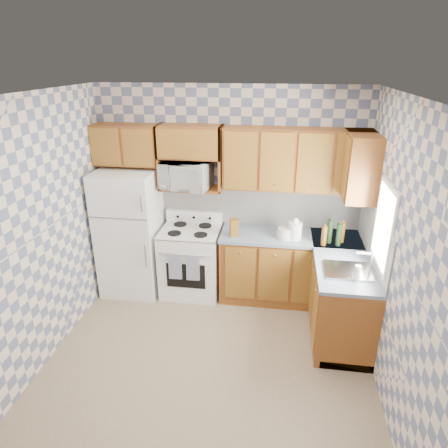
{
  "coord_description": "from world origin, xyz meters",
  "views": [
    {
      "loc": [
        0.64,
        -3.35,
        2.99
      ],
      "look_at": [
        0.05,
        0.75,
        1.25
      ],
      "focal_mm": 32.0,
      "sensor_mm": 36.0,
      "label": 1
    }
  ],
  "objects": [
    {
      "name": "bottle_0",
      "position": [
        1.27,
        1.14,
        1.07
      ],
      "size": [
        0.06,
        0.06,
        0.29
      ],
      "primitive_type": "cylinder",
      "color": "black",
      "rests_on": "countertop_back"
    },
    {
      "name": "cooktop",
      "position": [
        -0.47,
        1.28,
        0.91
      ],
      "size": [
        0.76,
        0.65,
        0.02
      ],
      "primitive_type": "cube",
      "color": "silver",
      "rests_on": "stove_body"
    },
    {
      "name": "upper_cabinets_back",
      "position": [
        0.82,
        1.44,
        1.85
      ],
      "size": [
        1.75,
        0.33,
        0.74
      ],
      "primitive_type": "cube",
      "color": "#63360F",
      "rests_on": "back_wall"
    },
    {
      "name": "base_cabinets_right",
      "position": [
        1.4,
        0.8,
        0.44
      ],
      "size": [
        0.6,
        1.6,
        0.88
      ],
      "primitive_type": "cube",
      "color": "#63360F",
      "rests_on": "floor"
    },
    {
      "name": "dish_towel_left",
      "position": [
        -0.6,
        0.93,
        0.56
      ],
      "size": [
        0.17,
        0.02,
        0.35
      ],
      "primitive_type": "cube",
      "color": "navy",
      "rests_on": "stove_body"
    },
    {
      "name": "right_wall",
      "position": [
        1.7,
        0.0,
        1.35
      ],
      "size": [
        0.02,
        3.2,
        2.7
      ],
      "primitive_type": "cube",
      "color": "slate",
      "rests_on": "ground"
    },
    {
      "name": "electric_kettle",
      "position": [
        0.86,
        1.19,
        1.03
      ],
      "size": [
        0.17,
        0.17,
        0.21
      ],
      "primitive_type": "cylinder",
      "color": "white",
      "rests_on": "countertop_back"
    },
    {
      "name": "dish_towel_right",
      "position": [
        -0.37,
        0.93,
        0.56
      ],
      "size": [
        0.17,
        0.02,
        0.35
      ],
      "primitive_type": "cube",
      "color": "navy",
      "rests_on": "stove_body"
    },
    {
      "name": "bottle_2",
      "position": [
        1.42,
        1.18,
        1.05
      ],
      "size": [
        0.06,
        0.06,
        0.26
      ],
      "primitive_type": "cylinder",
      "color": "brown",
      "rests_on": "countertop_back"
    },
    {
      "name": "upper_cabinets_fridge",
      "position": [
        -1.29,
        1.44,
        1.97
      ],
      "size": [
        0.82,
        0.33,
        0.5
      ],
      "primitive_type": "cube",
      "color": "#63360F",
      "rests_on": "back_wall"
    },
    {
      "name": "food_containers",
      "position": [
        0.74,
        1.2,
        0.99
      ],
      "size": [
        0.2,
        0.2,
        0.13
      ],
      "primitive_type": null,
      "color": "beige",
      "rests_on": "countertop_back"
    },
    {
      "name": "countertop_back",
      "position": [
        0.82,
        1.3,
        0.9
      ],
      "size": [
        1.77,
        0.63,
        0.04
      ],
      "primitive_type": "cube",
      "color": "slate",
      "rests_on": "base_cabinets_back"
    },
    {
      "name": "microwave_shelf",
      "position": [
        -0.47,
        1.44,
        1.44
      ],
      "size": [
        0.8,
        0.33,
        0.03
      ],
      "primitive_type": "cube",
      "color": "#63360F",
      "rests_on": "back_wall"
    },
    {
      "name": "bottle_1",
      "position": [
        1.37,
        1.08,
        1.06
      ],
      "size": [
        0.06,
        0.06,
        0.28
      ],
      "primitive_type": "cylinder",
      "color": "black",
      "rests_on": "countertop_back"
    },
    {
      "name": "backsplash_right",
      "position": [
        1.69,
        0.8,
        1.2
      ],
      "size": [
        0.02,
        1.6,
        0.56
      ],
      "primitive_type": "cube",
      "color": "white",
      "rests_on": "right_wall"
    },
    {
      "name": "microwave",
      "position": [
        -0.52,
        1.38,
        1.62
      ],
      "size": [
        0.66,
        0.5,
        0.33
      ],
      "primitive_type": "imported",
      "rotation": [
        0.0,
        0.0,
        -0.15
      ],
      "color": "white",
      "rests_on": "microwave_shelf"
    },
    {
      "name": "refrigerator",
      "position": [
        -1.27,
        1.25,
        0.84
      ],
      "size": [
        0.75,
        0.7,
        1.68
      ],
      "primitive_type": "cube",
      "color": "white",
      "rests_on": "floor"
    },
    {
      "name": "base_cabinets_back",
      "position": [
        0.82,
        1.3,
        0.44
      ],
      "size": [
        1.75,
        0.6,
        0.88
      ],
      "primitive_type": "cube",
      "color": "#63360F",
      "rests_on": "floor"
    },
    {
      "name": "knife_block",
      "position": [
        0.12,
        1.17,
        1.03
      ],
      "size": [
        0.13,
        0.13,
        0.22
      ],
      "primitive_type": "cube",
      "rotation": [
        0.0,
        0.0,
        0.33
      ],
      "color": "brown",
      "rests_on": "countertop_back"
    },
    {
      "name": "bottle_3",
      "position": [
        1.2,
        1.06,
        1.04
      ],
      "size": [
        0.06,
        0.06,
        0.24
      ],
      "primitive_type": "cylinder",
      "color": "brown",
      "rests_on": "countertop_back"
    },
    {
      "name": "floor",
      "position": [
        0.0,
        0.0,
        0.0
      ],
      "size": [
        3.4,
        3.4,
        0.0
      ],
      "primitive_type": "plane",
      "color": "#806C54",
      "rests_on": "ground"
    },
    {
      "name": "stove_body",
      "position": [
        -0.47,
        1.28,
        0.45
      ],
      "size": [
        0.76,
        0.65,
        0.9
      ],
      "primitive_type": "cube",
      "color": "white",
      "rests_on": "floor"
    },
    {
      "name": "backsplash_back",
      "position": [
        0.4,
        1.59,
        1.2
      ],
      "size": [
        2.6,
        0.02,
        0.56
      ],
      "primitive_type": "cube",
      "color": "white",
      "rests_on": "back_wall"
    },
    {
      "name": "back_wall",
      "position": [
        0.0,
        1.6,
        1.35
      ],
      "size": [
        3.4,
        0.02,
        2.7
      ],
      "primitive_type": "cube",
      "color": "slate",
      "rests_on": "ground"
    },
    {
      "name": "countertop_right",
      "position": [
        1.4,
        0.8,
        0.9
      ],
      "size": [
        0.63,
        1.6,
        0.04
      ],
      "primitive_type": "cube",
      "color": "slate",
      "rests_on": "base_cabinets_right"
    },
    {
      "name": "sink",
      "position": [
        1.4,
        0.45,
        0.93
      ],
      "size": [
        0.48,
        0.4,
        0.03
      ],
      "primitive_type": "cube",
      "color": "#B7B7BC",
      "rests_on": "countertop_right"
    },
    {
      "name": "upper_cabinets_right",
      "position": [
        1.53,
        1.25,
        1.85
      ],
      "size": [
        0.33,
        0.7,
        0.74
      ],
      "primitive_type": "cube",
      "color": "#63360F",
      "rests_on": "right_wall"
    },
    {
      "name": "soap_bottle",
      "position": [
        1.46,
        0.26,
        1.01
      ],
      "size": [
        0.06,
        0.06,
        0.17
      ],
      "primitive_type": "cylinder",
      "color": "beige",
      "rests_on": "countertop_right"
    },
    {
      "name": "backguard",
      "position": [
        -0.47,
        1.55,
        1.0
      ],
      "size": [
        0.76,
        0.08,
        0.17
      ],
      "primitive_type": "cube",
      "color": "white",
      "rests_on": "cooktop"
    },
    {
      "name": "window",
      "position": [
        1.69,
        0.45,
        1.45
      ],
      "size": [
        0.02,
        0.66,
        0.86
      ],
      "primitive_type": "cube",
      "color": "white",
      "rests_on": "right_wall"
    }
  ]
}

